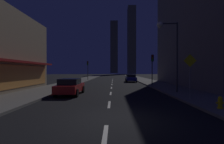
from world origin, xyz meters
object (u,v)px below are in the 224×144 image
at_px(traffic_light_far_left, 88,66).
at_px(pedestrian_crossing_sign, 190,73).
at_px(car_parked_far, 131,78).
at_px(traffic_light_near_right, 152,63).
at_px(car_parked_near, 70,86).
at_px(fire_hydrant_yellow_near, 220,103).
at_px(street_lamp_right, 168,39).
at_px(fire_hydrant_far_left, 81,80).

relative_size(traffic_light_far_left, pedestrian_crossing_sign, 1.33).
distance_m(car_parked_far, traffic_light_near_right, 10.09).
height_order(traffic_light_near_right, pedestrian_crossing_sign, traffic_light_near_right).
height_order(car_parked_near, fire_hydrant_yellow_near, car_parked_near).
bearing_deg(traffic_light_far_left, car_parked_near, -85.15).
xyz_separation_m(car_parked_near, traffic_light_near_right, (9.10, 7.79, 2.45)).
distance_m(car_parked_near, street_lamp_right, 10.00).
relative_size(fire_hydrant_yellow_near, fire_hydrant_far_left, 1.00).
xyz_separation_m(traffic_light_near_right, pedestrian_crossing_sign, (0.10, -10.96, -1.18)).
bearing_deg(traffic_light_near_right, fire_hydrant_yellow_near, -88.34).
xyz_separation_m(fire_hydrant_yellow_near, pedestrian_crossing_sign, (-0.30, 2.87, 1.56)).
distance_m(street_lamp_right, pedestrian_crossing_sign, 5.00).
distance_m(traffic_light_near_right, pedestrian_crossing_sign, 11.02).
bearing_deg(street_lamp_right, fire_hydrant_far_left, 126.08).
relative_size(car_parked_far, pedestrian_crossing_sign, 1.34).
bearing_deg(car_parked_near, street_lamp_right, 4.98).
bearing_deg(fire_hydrant_far_left, traffic_light_near_right, -36.63).
relative_size(car_parked_far, fire_hydrant_far_left, 6.48).
xyz_separation_m(traffic_light_near_right, street_lamp_right, (-0.12, -7.01, 1.87)).
bearing_deg(car_parked_near, fire_hydrant_far_left, 98.05).
distance_m(fire_hydrant_yellow_near, traffic_light_far_left, 30.75).
bearing_deg(pedestrian_crossing_sign, fire_hydrant_far_left, 120.61).
bearing_deg(traffic_light_far_left, fire_hydrant_far_left, -93.73).
relative_size(fire_hydrant_yellow_near, traffic_light_far_left, 0.16).
relative_size(car_parked_far, traffic_light_far_left, 1.01).
bearing_deg(street_lamp_right, fire_hydrant_yellow_near, -85.64).
xyz_separation_m(fire_hydrant_far_left, street_lamp_right, (11.28, -15.48, 4.61)).
distance_m(car_parked_far, street_lamp_right, 17.25).
height_order(car_parked_far, traffic_light_far_left, traffic_light_far_left).
relative_size(car_parked_far, street_lamp_right, 0.64).
height_order(car_parked_far, fire_hydrant_far_left, car_parked_far).
relative_size(street_lamp_right, pedestrian_crossing_sign, 2.09).
bearing_deg(street_lamp_right, pedestrian_crossing_sign, -86.81).
height_order(fire_hydrant_yellow_near, traffic_light_near_right, traffic_light_near_right).
bearing_deg(fire_hydrant_yellow_near, car_parked_far, 95.61).
height_order(fire_hydrant_far_left, street_lamp_right, street_lamp_right).
xyz_separation_m(fire_hydrant_yellow_near, street_lamp_right, (-0.52, 6.82, 4.61)).
xyz_separation_m(car_parked_far, fire_hydrant_far_left, (-9.50, -1.12, -0.29)).
height_order(car_parked_far, traffic_light_near_right, traffic_light_near_right).
distance_m(fire_hydrant_yellow_near, pedestrian_crossing_sign, 3.28).
xyz_separation_m(car_parked_near, fire_hydrant_yellow_near, (9.50, -6.04, -0.29)).
relative_size(traffic_light_near_right, street_lamp_right, 0.64).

